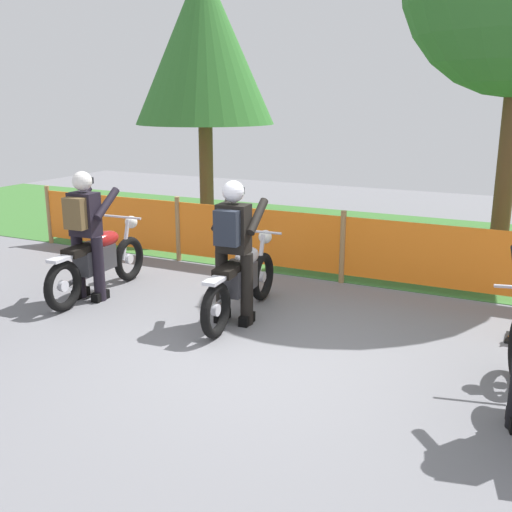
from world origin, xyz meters
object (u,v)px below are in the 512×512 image
object	(u,v)px
motorcycle_trailing	(98,260)
motorcycle_third	(241,280)
rider_trailing	(85,229)
rider_third	(233,245)

from	to	relation	value
motorcycle_trailing	motorcycle_third	xyz separation A→B (m)	(2.12, 0.08, -0.01)
rider_trailing	motorcycle_third	bearing A→B (deg)	-84.80
motorcycle_third	rider_trailing	xyz separation A→B (m)	(-2.10, -0.30, 0.49)
motorcycle_third	rider_trailing	bearing A→B (deg)	94.48
rider_trailing	motorcycle_trailing	bearing A→B (deg)	0.51
motorcycle_trailing	rider_third	xyz separation A→B (m)	(2.13, -0.14, 0.48)
motorcycle_trailing	rider_trailing	bearing A→B (deg)	-179.49
motorcycle_trailing	rider_third	size ratio (longest dim) A/B	1.22
motorcycle_trailing	rider_trailing	world-z (taller)	rider_trailing
motorcycle_third	motorcycle_trailing	bearing A→B (deg)	88.45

